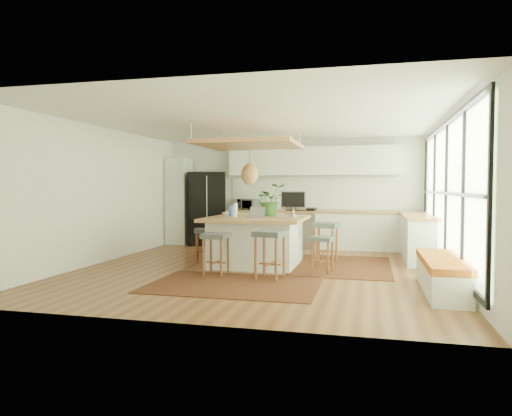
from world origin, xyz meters
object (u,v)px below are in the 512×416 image
(fridge, at_px, (207,209))
(laptop, at_px, (255,212))
(stool_right_front, at_px, (322,253))
(stool_right_back, at_px, (325,245))
(stool_near_right, at_px, (270,257))
(island, at_px, (257,241))
(island_plant, at_px, (270,203))
(monitor, at_px, (293,203))
(stool_near_left, at_px, (216,255))
(stool_left_side, at_px, (205,244))
(microwave, at_px, (249,203))

(fridge, distance_m, laptop, 3.74)
(stool_right_front, distance_m, stool_right_back, 1.04)
(fridge, bearing_deg, stool_near_right, -75.56)
(fridge, xyz_separation_m, laptop, (2.04, -3.12, 0.12))
(laptop, bearing_deg, stool_right_back, 49.84)
(island, xyz_separation_m, stool_near_right, (0.53, -1.28, -0.11))
(stool_right_front, xyz_separation_m, island_plant, (-1.16, 1.02, 0.82))
(stool_near_right, distance_m, monitor, 1.90)
(island, xyz_separation_m, laptop, (0.05, -0.38, 0.58))
(laptop, bearing_deg, monitor, 67.24)
(stool_near_left, xyz_separation_m, island_plant, (0.58, 1.69, 0.82))
(island, height_order, island_plant, island_plant)
(stool_near_left, xyz_separation_m, stool_right_front, (1.74, 0.67, 0.00))
(stool_left_side, bearing_deg, stool_near_left, -62.44)
(stool_near_left, height_order, laptop, laptop)
(stool_left_side, relative_size, monitor, 1.23)
(stool_near_right, xyz_separation_m, microwave, (-1.41, 4.02, 0.74))
(laptop, relative_size, monitor, 0.60)
(island, relative_size, stool_right_front, 2.91)
(fridge, height_order, microwave, fridge)
(fridge, height_order, stool_left_side, fridge)
(stool_left_side, bearing_deg, microwave, 84.81)
(stool_right_back, height_order, laptop, laptop)
(stool_near_left, bearing_deg, island, 70.08)
(stool_near_right, distance_m, stool_right_back, 1.95)
(microwave, bearing_deg, stool_near_left, -63.62)
(stool_right_front, relative_size, monitor, 1.17)
(fridge, height_order, island, fridge)
(stool_left_side, height_order, microwave, microwave)
(stool_near_left, height_order, monitor, monitor)
(stool_near_left, relative_size, stool_near_right, 0.90)
(fridge, height_order, stool_near_right, fridge)
(stool_left_side, bearing_deg, laptop, -23.62)
(fridge, bearing_deg, monitor, -59.01)
(stool_near_left, bearing_deg, laptop, 58.95)
(stool_near_left, height_order, island_plant, island_plant)
(island, distance_m, laptop, 0.70)
(laptop, bearing_deg, stool_near_right, -48.67)
(stool_right_back, relative_size, microwave, 1.58)
(fridge, relative_size, microwave, 3.74)
(laptop, relative_size, microwave, 0.64)
(fridge, xyz_separation_m, island_plant, (2.15, -2.24, 0.25))
(stool_near_left, xyz_separation_m, stool_near_right, (0.96, -0.09, 0.00))
(island, xyz_separation_m, stool_right_back, (1.27, 0.52, -0.11))
(stool_right_front, distance_m, microwave, 4.00)
(island, height_order, microwave, microwave)
(fridge, xyz_separation_m, stool_right_back, (3.26, -2.22, -0.57))
(stool_left_side, distance_m, island_plant, 1.56)
(microwave, distance_m, island_plant, 2.47)
(stool_left_side, relative_size, island_plant, 1.05)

